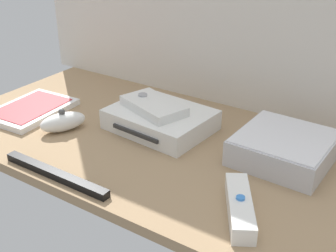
% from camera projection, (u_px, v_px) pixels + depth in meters
% --- Properties ---
extents(ground_plane, '(1.00, 0.48, 0.02)m').
position_uv_depth(ground_plane, '(168.00, 148.00, 0.91)').
color(ground_plane, '#9E7F5B').
rests_on(ground_plane, ground).
extents(game_console, '(0.22, 0.18, 0.04)m').
position_uv_depth(game_console, '(160.00, 120.00, 0.96)').
color(game_console, white).
rests_on(game_console, ground_plane).
extents(mini_computer, '(0.17, 0.17, 0.05)m').
position_uv_depth(mini_computer, '(284.00, 148.00, 0.84)').
color(mini_computer, silver).
rests_on(mini_computer, ground_plane).
extents(game_case, '(0.15, 0.20, 0.02)m').
position_uv_depth(game_case, '(31.00, 109.00, 1.04)').
color(game_case, white).
rests_on(game_case, ground_plane).
extents(remote_wand, '(0.11, 0.15, 0.03)m').
position_uv_depth(remote_wand, '(240.00, 207.00, 0.69)').
color(remote_wand, white).
rests_on(remote_wand, ground_plane).
extents(remote_nunchuk, '(0.08, 0.11, 0.05)m').
position_uv_depth(remote_nunchuk, '(63.00, 122.00, 0.95)').
color(remote_nunchuk, white).
rests_on(remote_nunchuk, ground_plane).
extents(remote_classic_pad, '(0.16, 0.12, 0.02)m').
position_uv_depth(remote_classic_pad, '(154.00, 106.00, 0.95)').
color(remote_classic_pad, white).
rests_on(remote_classic_pad, game_console).
extents(sensor_bar, '(0.24, 0.02, 0.01)m').
position_uv_depth(sensor_bar, '(55.00, 174.00, 0.79)').
color(sensor_bar, black).
rests_on(sensor_bar, ground_plane).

